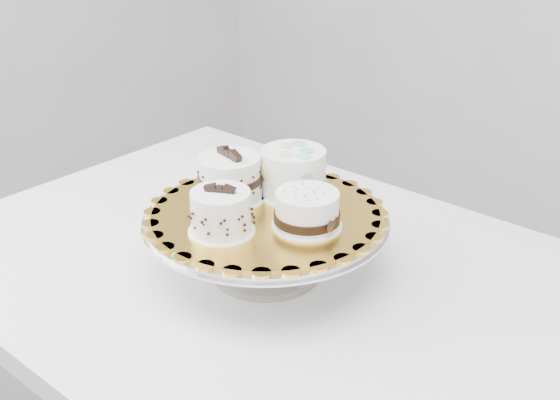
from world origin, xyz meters
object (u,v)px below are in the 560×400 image
Objects in this scene: cake_stand at (266,233)px; cake_board at (266,213)px; cake_ribbon at (308,211)px; cake_swirl at (221,213)px; cake_dots at (293,172)px; cake_banded at (230,180)px; table at (285,308)px.

cake_board is at bearing 180.00° from cake_stand.
cake_swirl is at bearing -153.85° from cake_ribbon.
cake_dots reaches higher than cake_board.
cake_dots is (0.07, 0.08, 0.01)m from cake_banded.
cake_banded is (-0.10, -0.02, 0.22)m from table.
cake_dots is at bearing 62.00° from cake_banded.
cake_stand is 0.11m from cake_dots.
table is at bearing 38.50° from cake_stand.
cake_ribbon reaches higher than cake_board.
cake_stand is 0.11m from cake_banded.
cake_stand is at bearing 12.47° from cake_banded.
cake_ribbon is (0.09, 0.10, -0.01)m from cake_swirl.
cake_dots reaches higher than table.
cake_board is at bearing -102.84° from cake_dots.
cake_dots is (-0.00, 0.18, 0.01)m from cake_swirl.
table is 10.41× the size of cake_banded.
cake_swirl is 0.13m from cake_ribbon.
cake_dots is (-0.03, 0.06, 0.23)m from table.
cake_banded reaches higher than table.
cake_board reaches higher than cake_stand.
cake_dots is at bearing 120.00° from table.
cake_swirl is at bearing -94.97° from cake_board.
cake_ribbon is at bearing 2.15° from cake_board.
cake_banded is (-0.08, 0.00, 0.04)m from cake_board.
cake_banded is (-0.07, 0.10, 0.00)m from cake_swirl.
cake_stand is at bearing 0.00° from cake_board.
cake_board is at bearing 161.08° from cake_ribbon.
cake_stand is 0.12m from cake_swirl.
cake_dots is at bearing 95.83° from cake_stand.
cake_board is (-0.03, -0.02, 0.18)m from table.
cake_swirl is 0.18m from cake_dots.
cake_dots is at bearing 117.98° from cake_ribbon.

